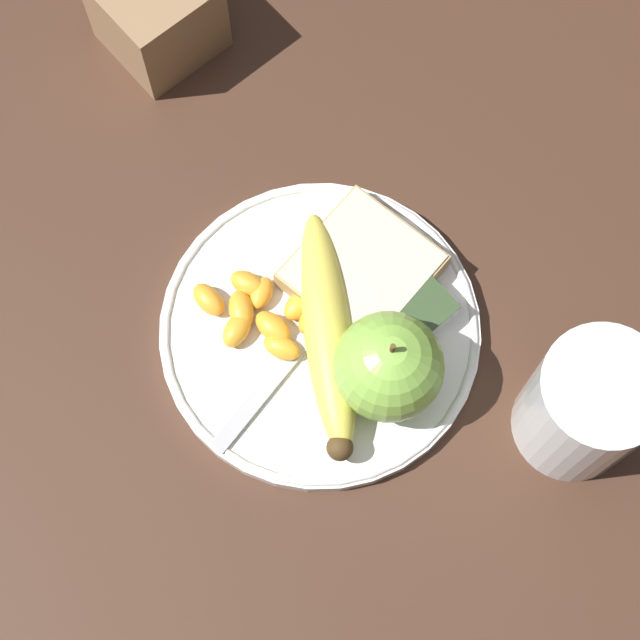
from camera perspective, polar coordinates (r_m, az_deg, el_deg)
ground_plane at (r=0.79m, az=0.00°, el=-0.74°), size 3.00×3.00×0.00m
plate at (r=0.78m, az=0.00°, el=-0.56°), size 0.24×0.24×0.01m
juice_glass at (r=0.74m, az=13.97°, el=-4.54°), size 0.08×0.08×0.11m
apple at (r=0.73m, az=3.68°, el=-2.50°), size 0.08×0.08×0.09m
banana at (r=0.76m, az=0.32°, el=-0.81°), size 0.13×0.17×0.03m
bread_slice at (r=0.78m, az=2.25°, el=2.66°), size 0.11×0.10×0.02m
fork at (r=0.78m, az=-0.26°, el=-0.40°), size 0.19×0.06×0.00m
jam_packet at (r=0.77m, az=5.12°, el=0.40°), size 0.05×0.04×0.02m
orange_segment_0 at (r=0.78m, az=-0.90°, el=0.99°), size 0.03×0.02×0.02m
orange_segment_1 at (r=0.78m, az=-3.84°, el=1.93°), size 0.03×0.03×0.02m
orange_segment_2 at (r=0.78m, az=-5.96°, el=1.09°), size 0.02×0.03×0.02m
orange_segment_3 at (r=0.78m, az=-3.14°, el=1.44°), size 0.03×0.03×0.01m
orange_segment_4 at (r=0.77m, az=-2.06°, el=-1.47°), size 0.03×0.03×0.02m
orange_segment_5 at (r=0.78m, az=-4.23°, el=0.54°), size 0.03×0.04×0.02m
orange_segment_6 at (r=0.77m, az=-4.45°, el=-0.50°), size 0.03×0.03×0.02m
orange_segment_7 at (r=0.77m, az=-0.43°, el=0.10°), size 0.03×0.02×0.02m
orange_segment_8 at (r=0.77m, az=-2.53°, el=-0.40°), size 0.02×0.03×0.02m
condiment_caddy at (r=0.88m, az=-8.69°, el=15.90°), size 0.08×0.08×0.07m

